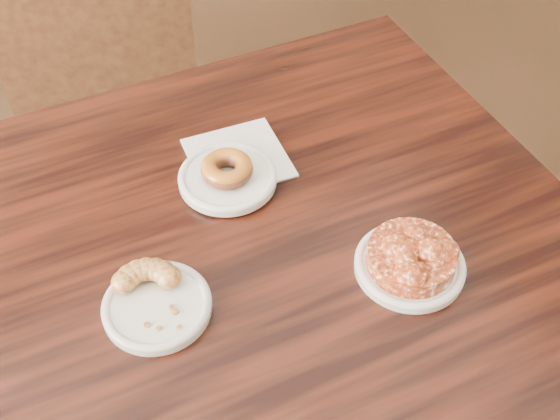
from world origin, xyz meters
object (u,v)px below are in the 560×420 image
cruller_fragment (155,297)px  chair_far (107,62)px  glazed_donut (227,169)px  apple_fritter (412,254)px  cafe_table (274,390)px

cruller_fragment → chair_far: bearing=78.6°
glazed_donut → apple_fritter: 0.31m
chair_far → glazed_donut: chair_far is taller
cafe_table → chair_far: chair_far is taller
cafe_table → apple_fritter: apple_fritter is taller
cafe_table → apple_fritter: (0.16, -0.10, 0.41)m
cafe_table → chair_far: size_ratio=1.03×
cafe_table → apple_fritter: bearing=-30.0°
apple_fritter → glazed_donut: bearing=119.4°
apple_fritter → cruller_fragment: apple_fritter is taller
glazed_donut → cruller_fragment: bearing=-136.8°
cafe_table → glazed_donut: glazed_donut is taller
glazed_donut → apple_fritter: (0.15, -0.27, 0.00)m
glazed_donut → cruller_fragment: size_ratio=0.71×
cafe_table → cruller_fragment: size_ratio=8.38×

